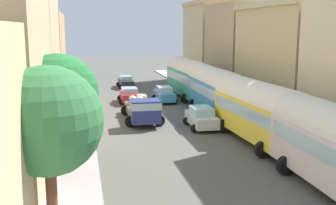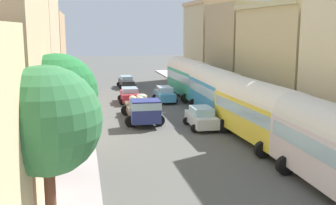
{
  "view_description": "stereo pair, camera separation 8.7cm",
  "coord_description": "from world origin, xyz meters",
  "px_view_note": "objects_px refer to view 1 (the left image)",
  "views": [
    {
      "loc": [
        -6.73,
        -8.84,
        7.54
      ],
      "look_at": [
        0.0,
        22.54,
        1.65
      ],
      "focal_mm": 43.48,
      "sensor_mm": 36.0,
      "label": 1
    },
    {
      "loc": [
        -6.65,
        -8.86,
        7.54
      ],
      "look_at": [
        0.0,
        22.54,
        1.65
      ],
      "focal_mm": 43.48,
      "sensor_mm": 36.0,
      "label": 2
    }
  ],
  "objects_px": {
    "parked_bus_1": "(259,109)",
    "cargo_truck_0": "(143,109)",
    "car_0": "(129,95)",
    "car_1": "(126,82)",
    "parked_bus_3": "(188,76)",
    "car_3": "(164,94)",
    "pedestrian_1": "(76,99)",
    "car_2": "(201,118)",
    "parked_bus_2": "(215,89)",
    "pedestrian_0": "(74,152)"
  },
  "relations": [
    {
      "from": "parked_bus_2",
      "to": "cargo_truck_0",
      "type": "bearing_deg",
      "value": -167.42
    },
    {
      "from": "cargo_truck_0",
      "to": "pedestrian_0",
      "type": "bearing_deg",
      "value": -116.84
    },
    {
      "from": "car_2",
      "to": "pedestrian_0",
      "type": "relative_size",
      "value": 2.17
    },
    {
      "from": "parked_bus_3",
      "to": "car_1",
      "type": "bearing_deg",
      "value": 122.18
    },
    {
      "from": "parked_bus_1",
      "to": "car_3",
      "type": "relative_size",
      "value": 2.35
    },
    {
      "from": "parked_bus_1",
      "to": "parked_bus_3",
      "type": "height_order",
      "value": "parked_bus_3"
    },
    {
      "from": "parked_bus_2",
      "to": "car_0",
      "type": "xyz_separation_m",
      "value": [
        -6.59,
        7.58,
        -1.53
      ]
    },
    {
      "from": "parked_bus_1",
      "to": "cargo_truck_0",
      "type": "bearing_deg",
      "value": 131.25
    },
    {
      "from": "car_2",
      "to": "parked_bus_3",
      "type": "bearing_deg",
      "value": 79.39
    },
    {
      "from": "cargo_truck_0",
      "to": "parked_bus_1",
      "type": "bearing_deg",
      "value": -48.75
    },
    {
      "from": "car_0",
      "to": "car_3",
      "type": "xyz_separation_m",
      "value": [
        3.59,
        -0.3,
        0.01
      ]
    },
    {
      "from": "parked_bus_1",
      "to": "car_0",
      "type": "relative_size",
      "value": 2.43
    },
    {
      "from": "cargo_truck_0",
      "to": "car_3",
      "type": "xyz_separation_m",
      "value": [
        3.6,
        8.76,
        -0.32
      ]
    },
    {
      "from": "car_0",
      "to": "car_3",
      "type": "height_order",
      "value": "car_3"
    },
    {
      "from": "cargo_truck_0",
      "to": "pedestrian_1",
      "type": "xyz_separation_m",
      "value": [
        -5.34,
        5.95,
        -0.06
      ]
    },
    {
      "from": "car_0",
      "to": "car_1",
      "type": "relative_size",
      "value": 0.92
    },
    {
      "from": "car_0",
      "to": "car_3",
      "type": "distance_m",
      "value": 3.6
    },
    {
      "from": "car_1",
      "to": "car_2",
      "type": "xyz_separation_m",
      "value": [
        3.32,
        -22.49,
        0.04
      ]
    },
    {
      "from": "car_1",
      "to": "pedestrian_1",
      "type": "distance_m",
      "value": 15.06
    },
    {
      "from": "parked_bus_3",
      "to": "pedestrian_1",
      "type": "relative_size",
      "value": 5.3
    },
    {
      "from": "parked_bus_1",
      "to": "pedestrian_0",
      "type": "bearing_deg",
      "value": -166.19
    },
    {
      "from": "parked_bus_2",
      "to": "pedestrian_0",
      "type": "bearing_deg",
      "value": -134.92
    },
    {
      "from": "parked_bus_2",
      "to": "car_0",
      "type": "height_order",
      "value": "parked_bus_2"
    },
    {
      "from": "parked_bus_2",
      "to": "pedestrian_1",
      "type": "relative_size",
      "value": 4.99
    },
    {
      "from": "car_3",
      "to": "pedestrian_1",
      "type": "bearing_deg",
      "value": -162.55
    },
    {
      "from": "parked_bus_1",
      "to": "pedestrian_1",
      "type": "height_order",
      "value": "parked_bus_1"
    },
    {
      "from": "parked_bus_3",
      "to": "car_1",
      "type": "xyz_separation_m",
      "value": [
        -5.81,
        9.23,
        -1.6
      ]
    },
    {
      "from": "parked_bus_1",
      "to": "pedestrian_1",
      "type": "relative_size",
      "value": 5.34
    },
    {
      "from": "car_1",
      "to": "pedestrian_0",
      "type": "relative_size",
      "value": 2.35
    },
    {
      "from": "parked_bus_3",
      "to": "pedestrian_0",
      "type": "xyz_separation_m",
      "value": [
        -11.89,
        -20.92,
        -1.32
      ]
    },
    {
      "from": "cargo_truck_0",
      "to": "pedestrian_1",
      "type": "distance_m",
      "value": 7.99
    },
    {
      "from": "cargo_truck_0",
      "to": "car_1",
      "type": "distance_m",
      "value": 19.72
    },
    {
      "from": "parked_bus_1",
      "to": "car_2",
      "type": "relative_size",
      "value": 2.43
    },
    {
      "from": "parked_bus_2",
      "to": "car_1",
      "type": "relative_size",
      "value": 2.1
    },
    {
      "from": "car_0",
      "to": "car_2",
      "type": "distance_m",
      "value": 12.54
    },
    {
      "from": "parked_bus_2",
      "to": "pedestrian_0",
      "type": "xyz_separation_m",
      "value": [
        -11.89,
        -11.92,
        -1.26
      ]
    },
    {
      "from": "pedestrian_0",
      "to": "pedestrian_1",
      "type": "relative_size",
      "value": 1.01
    },
    {
      "from": "car_2",
      "to": "car_3",
      "type": "height_order",
      "value": "car_2"
    },
    {
      "from": "parked_bus_2",
      "to": "pedestrian_1",
      "type": "xyz_separation_m",
      "value": [
        -11.94,
        4.47,
        -1.25
      ]
    },
    {
      "from": "cargo_truck_0",
      "to": "car_3",
      "type": "height_order",
      "value": "cargo_truck_0"
    },
    {
      "from": "pedestrian_1",
      "to": "parked_bus_1",
      "type": "bearing_deg",
      "value": -48.46
    },
    {
      "from": "parked_bus_2",
      "to": "parked_bus_1",
      "type": "bearing_deg",
      "value": -90.0
    },
    {
      "from": "parked_bus_3",
      "to": "car_2",
      "type": "height_order",
      "value": "parked_bus_3"
    },
    {
      "from": "parked_bus_3",
      "to": "car_0",
      "type": "relative_size",
      "value": 2.42
    },
    {
      "from": "parked_bus_2",
      "to": "car_3",
      "type": "bearing_deg",
      "value": 112.37
    },
    {
      "from": "car_3",
      "to": "parked_bus_1",
      "type": "bearing_deg",
      "value": -79.57
    },
    {
      "from": "parked_bus_2",
      "to": "car_3",
      "type": "height_order",
      "value": "parked_bus_2"
    },
    {
      "from": "car_0",
      "to": "car_3",
      "type": "bearing_deg",
      "value": -4.75
    },
    {
      "from": "pedestrian_0",
      "to": "car_0",
      "type": "bearing_deg",
      "value": 74.8
    },
    {
      "from": "parked_bus_3",
      "to": "car_2",
      "type": "relative_size",
      "value": 2.41
    }
  ]
}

